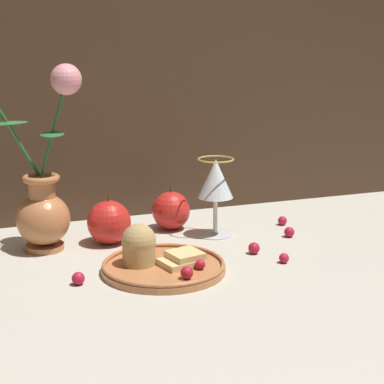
# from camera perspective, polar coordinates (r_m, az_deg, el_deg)

# --- Properties ---
(ground_plane) EXTENTS (2.40, 2.40, 0.00)m
(ground_plane) POSITION_cam_1_polar(r_m,az_deg,el_deg) (1.11, -1.97, -5.27)
(ground_plane) COLOR #B7B2A3
(ground_plane) RESTS_ON ground
(vase) EXTENTS (0.21, 0.09, 0.36)m
(vase) POSITION_cam_1_polar(r_m,az_deg,el_deg) (1.11, -13.37, 0.53)
(vase) COLOR #B77042
(vase) RESTS_ON ground_plane
(plate_with_pastries) EXTENTS (0.19, 0.19, 0.08)m
(plate_with_pastries) POSITION_cam_1_polar(r_m,az_deg,el_deg) (1.01, -3.05, -6.07)
(plate_with_pastries) COLOR #B77042
(plate_with_pastries) RESTS_ON ground_plane
(wine_glass) EXTENTS (0.07, 0.07, 0.14)m
(wine_glass) POSITION_cam_1_polar(r_m,az_deg,el_deg) (1.17, 2.11, 0.89)
(wine_glass) COLOR silver
(wine_glass) RESTS_ON ground_plane
(apple_beside_vase) EXTENTS (0.08, 0.08, 0.09)m
(apple_beside_vase) POSITION_cam_1_polar(r_m,az_deg,el_deg) (1.14, -7.39, -2.68)
(apple_beside_vase) COLOR red
(apple_beside_vase) RESTS_ON ground_plane
(apple_near_glass) EXTENTS (0.07, 0.07, 0.08)m
(apple_near_glass) POSITION_cam_1_polar(r_m,az_deg,el_deg) (1.22, -1.87, -1.66)
(apple_near_glass) COLOR red
(apple_near_glass) RESTS_ON ground_plane
(berry_near_plate) EXTENTS (0.02, 0.02, 0.02)m
(berry_near_plate) POSITION_cam_1_polar(r_m,az_deg,el_deg) (1.19, 8.72, -3.58)
(berry_near_plate) COLOR #AD192D
(berry_near_plate) RESTS_ON ground_plane
(berry_front_center) EXTENTS (0.02, 0.02, 0.02)m
(berry_front_center) POSITION_cam_1_polar(r_m,az_deg,el_deg) (1.26, 8.04, -2.54)
(berry_front_center) COLOR #AD192D
(berry_front_center) RESTS_ON ground_plane
(berry_by_glass_stem) EXTENTS (0.02, 0.02, 0.02)m
(berry_by_glass_stem) POSITION_cam_1_polar(r_m,az_deg,el_deg) (1.06, 8.18, -5.84)
(berry_by_glass_stem) COLOR #AD192D
(berry_by_glass_stem) RESTS_ON ground_plane
(berry_under_candlestick) EXTENTS (0.02, 0.02, 0.02)m
(berry_under_candlestick) POSITION_cam_1_polar(r_m,az_deg,el_deg) (1.09, 5.53, -4.99)
(berry_under_candlestick) COLOR #AD192D
(berry_under_candlestick) RESTS_ON ground_plane
(berry_far_right) EXTENTS (0.02, 0.02, 0.02)m
(berry_far_right) POSITION_cam_1_polar(r_m,az_deg,el_deg) (0.97, -10.08, -7.58)
(berry_far_right) COLOR #AD192D
(berry_far_right) RESTS_ON ground_plane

